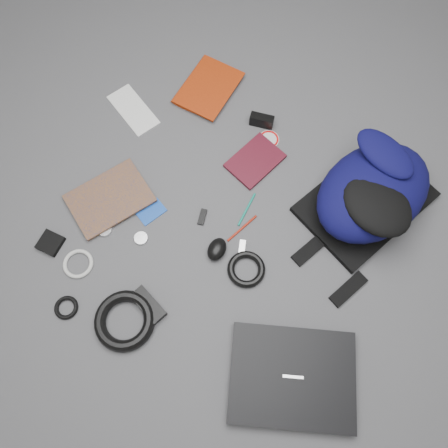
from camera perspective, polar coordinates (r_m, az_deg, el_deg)
The scene contains 23 objects.
ground at distance 1.49m, azimuth 0.00°, elevation -0.27°, with size 4.00×4.00×0.00m, color #4F4F51.
backpack at distance 1.51m, azimuth 18.90°, elevation 4.02°, with size 0.32×0.47×0.20m, color black, non-canonical shape.
laptop at distance 1.39m, azimuth 8.89°, elevation -19.13°, with size 0.37×0.29×0.04m, color black.
textbook_red at distance 1.78m, azimuth -4.77°, elevation 18.44°, with size 0.19×0.25×0.03m, color maroon.
comic_book at distance 1.61m, azimuth -16.29°, elevation 5.85°, with size 0.20×0.27×0.02m, color #B8690D.
envelope at distance 1.74m, azimuth -11.77°, elevation 14.40°, with size 0.22×0.10×0.00m, color silver.
dvd_case at distance 1.59m, azimuth 4.07°, elevation 8.22°, with size 0.14×0.19×0.02m, color #3A0B14.
compact_camera at distance 1.66m, azimuth 4.95°, elevation 13.31°, with size 0.09×0.03×0.05m, color black.
sticker_disc at distance 1.64m, azimuth 5.87°, elevation 10.95°, with size 0.08×0.08×0.00m, color silver.
pen_teal at distance 1.51m, azimuth 2.98°, elevation 1.91°, with size 0.01×0.01×0.13m, color #0D7A65.
pen_red at distance 1.48m, azimuth 2.37°, elevation -0.56°, with size 0.01×0.01×0.13m, color maroon.
id_badge at distance 1.53m, azimuth -9.48°, elevation 1.58°, with size 0.06×0.09×0.00m, color #1748AC.
usb_black at distance 1.50m, azimuth -2.84°, elevation 0.93°, with size 0.02×0.06×0.01m, color black.
usb_silver at distance 1.46m, azimuth 2.37°, elevation -3.06°, with size 0.02×0.05×0.01m, color #B2B2B4.
mouse at distance 1.44m, azimuth -0.94°, elevation -3.32°, with size 0.06×0.08×0.04m, color black.
headphone_left at distance 1.53m, azimuth -15.29°, elevation -0.76°, with size 0.05×0.05×0.01m, color #B8B8BA.
headphone_right at distance 1.49m, azimuth -10.78°, elevation -1.84°, with size 0.05×0.05×0.01m, color silver.
cable_coil at distance 1.43m, azimuth 2.93°, elevation -5.92°, with size 0.12×0.12×0.02m, color black.
power_brick at distance 1.42m, azimuth -9.84°, elevation -10.36°, with size 0.12×0.05×0.03m, color black.
power_cord_coil at distance 1.43m, azimuth -12.84°, elevation -12.20°, with size 0.19×0.19×0.04m, color black.
pouch at distance 1.57m, azimuth -21.73°, elevation -2.32°, with size 0.07×0.07×0.02m, color black.
earbud_coil at distance 1.50m, azimuth -19.91°, elevation -10.23°, with size 0.08×0.08×0.01m, color black.
white_cable_coil at distance 1.52m, azimuth -18.52°, elevation -4.94°, with size 0.10×0.10×0.01m, color beige.
Camera 1 is at (0.27, -0.44, 1.40)m, focal length 35.00 mm.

